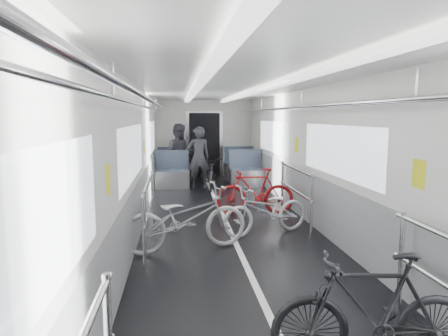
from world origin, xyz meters
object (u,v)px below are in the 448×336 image
object	(u,v)px
person_standing	(198,158)
bike_aisle	(212,173)
bike_right_mid	(266,210)
person_seated	(178,154)
bike_left_far	(186,218)
bike_right_near	(373,312)
bike_right_far	(255,191)

from	to	relation	value
person_standing	bike_aisle	bearing A→B (deg)	168.35
bike_aisle	bike_right_mid	bearing A→B (deg)	-76.89
person_seated	person_standing	bearing A→B (deg)	142.46
bike_aisle	person_seated	size ratio (longest dim) A/B	0.95
bike_left_far	bike_right_near	distance (m)	3.15
bike_right_near	person_standing	world-z (taller)	person_standing
bike_right_near	bike_aisle	world-z (taller)	bike_right_near
bike_left_far	person_standing	xyz separation A→B (m)	(0.44, 4.86, 0.35)
bike_right_near	bike_right_mid	distance (m)	3.51
bike_left_far	bike_right_near	size ratio (longest dim) A/B	1.18
person_standing	person_seated	world-z (taller)	person_seated
bike_right_near	bike_right_mid	world-z (taller)	bike_right_near
bike_left_far	bike_right_mid	distance (m)	1.46
bike_right_mid	bike_right_far	distance (m)	1.34
person_seated	bike_right_far	bearing A→B (deg)	128.64
person_standing	bike_right_far	bearing A→B (deg)	96.44
bike_left_far	person_seated	bearing A→B (deg)	-13.17
bike_right_near	bike_aisle	xyz separation A→B (m)	(-0.53, 7.72, -0.03)
bike_aisle	bike_right_near	bearing A→B (deg)	-79.93
bike_right_far	bike_aisle	size ratio (longest dim) A/B	0.93
bike_left_far	bike_aisle	bearing A→B (deg)	-23.36
bike_right_mid	person_seated	size ratio (longest dim) A/B	0.90
bike_right_mid	bike_right_near	bearing A→B (deg)	-18.81
bike_left_far	bike_right_mid	xyz separation A→B (m)	(1.31, 0.64, -0.07)
bike_right_near	bike_right_mid	size ratio (longest dim) A/B	0.99
bike_right_near	bike_right_mid	bearing A→B (deg)	-173.53
bike_right_far	person_seated	xyz separation A→B (m)	(-1.47, 3.61, 0.40)
bike_right_mid	bike_aisle	world-z (taller)	bike_aisle
bike_right_near	bike_left_far	bearing A→B (deg)	-148.98
bike_left_far	person_standing	bearing A→B (deg)	-19.27
bike_left_far	person_seated	distance (m)	5.60
person_seated	bike_right_near	bearing A→B (deg)	115.97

